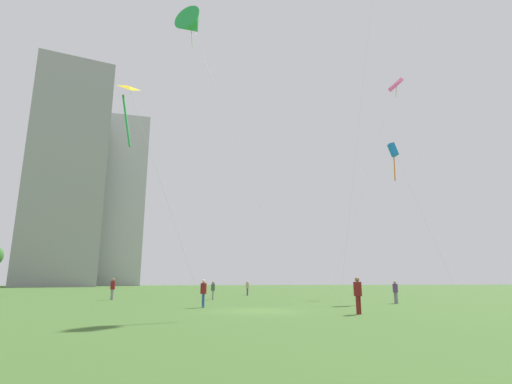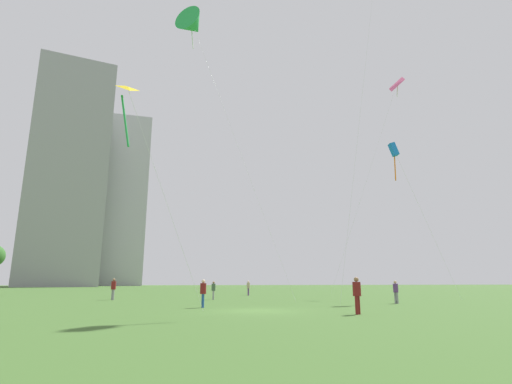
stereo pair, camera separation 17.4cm
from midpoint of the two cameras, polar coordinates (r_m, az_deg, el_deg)
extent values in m
plane|color=#3D6028|center=(22.72, 0.42, -16.95)|extent=(280.00, 280.00, 0.00)
cylinder|color=maroon|center=(20.98, 14.71, -15.68)|extent=(0.17, 0.17, 0.89)
cylinder|color=maroon|center=(21.14, 14.94, -15.64)|extent=(0.17, 0.17, 0.89)
cylinder|color=maroon|center=(21.03, 14.70, -13.51)|extent=(0.41, 0.41, 0.70)
sphere|color=#997051|center=(21.03, 14.63, -12.23)|extent=(0.24, 0.24, 0.24)
cylinder|color=#1E478C|center=(25.56, -7.57, -15.45)|extent=(0.16, 0.16, 0.83)
cylinder|color=#1E478C|center=(25.73, -7.54, -15.43)|extent=(0.16, 0.16, 0.83)
cylinder|color=maroon|center=(25.62, -7.51, -13.77)|extent=(0.38, 0.38, 0.66)
sphere|color=beige|center=(25.61, -7.48, -12.78)|extent=(0.23, 0.23, 0.23)
cylinder|color=#593372|center=(46.44, -1.04, -14.35)|extent=(0.15, 0.15, 0.80)
cylinder|color=#593372|center=(46.60, -1.00, -14.34)|extent=(0.15, 0.15, 0.80)
cylinder|color=tan|center=(46.51, -1.02, -13.46)|extent=(0.37, 0.37, 0.63)
sphere|color=beige|center=(46.50, -1.01, -12.94)|extent=(0.22, 0.22, 0.22)
cylinder|color=gray|center=(36.38, -6.10, -14.72)|extent=(0.15, 0.15, 0.77)
cylinder|color=gray|center=(36.22, -6.09, -14.73)|extent=(0.15, 0.15, 0.77)
cylinder|color=#3F593F|center=(36.28, -6.07, -13.63)|extent=(0.36, 0.36, 0.61)
sphere|color=#997051|center=(36.28, -6.05, -12.98)|extent=(0.21, 0.21, 0.21)
cylinder|color=gray|center=(37.89, -20.07, -13.87)|extent=(0.17, 0.17, 0.90)
cylinder|color=gray|center=(37.73, -19.95, -13.89)|extent=(0.17, 0.17, 0.90)
cylinder|color=maroon|center=(37.79, -19.92, -12.66)|extent=(0.41, 0.41, 0.71)
sphere|color=#997051|center=(37.79, -19.86, -11.94)|extent=(0.24, 0.24, 0.24)
cylinder|color=gray|center=(31.80, 20.05, -14.31)|extent=(0.15, 0.15, 0.80)
cylinder|color=gray|center=(31.90, 19.80, -14.32)|extent=(0.15, 0.15, 0.80)
cylinder|color=#593372|center=(31.83, 19.82, -13.03)|extent=(0.37, 0.37, 0.63)
sphere|color=tan|center=(31.83, 19.76, -12.27)|extent=(0.22, 0.22, 0.22)
cylinder|color=silver|center=(36.98, -2.80, 7.48)|extent=(8.95, 7.43, 28.93)
cone|color=green|center=(46.92, -9.08, 22.92)|extent=(4.14, 4.05, 3.50)
cylinder|color=white|center=(46.01, -9.15, 21.31)|extent=(0.35, 0.12, 2.58)
cylinder|color=silver|center=(54.12, 15.65, 0.85)|extent=(8.95, 4.84, 27.98)
pyramid|color=#E5598C|center=(58.91, 19.87, 14.58)|extent=(2.19, 2.48, 2.03)
cylinder|color=white|center=(58.46, 19.98, 13.64)|extent=(0.23, 0.27, 1.51)
cylinder|color=silver|center=(38.19, 23.78, -4.18)|extent=(5.63, 0.57, 13.33)
cube|color=blue|center=(37.97, 19.54, 5.86)|extent=(0.82, 0.58, 1.34)
cylinder|color=orange|center=(37.50, 19.73, 3.47)|extent=(0.42, 0.52, 2.67)
cylinder|color=silver|center=(36.30, 15.34, 13.38)|extent=(7.38, 3.99, 34.78)
cylinder|color=silver|center=(20.90, -12.45, -2.20)|extent=(4.16, 4.78, 10.77)
pyramid|color=yellow|center=(20.55, -17.94, 14.32)|extent=(1.17, 1.39, 0.79)
cylinder|color=green|center=(19.87, -18.30, 9.87)|extent=(0.64, 0.41, 2.73)
cube|color=#A8A8AD|center=(155.33, -18.20, -1.37)|extent=(16.44, 22.01, 61.52)
cube|color=#939399|center=(136.02, -25.59, 2.33)|extent=(27.13, 28.75, 68.48)
camera|label=1|loc=(0.09, -89.83, -0.04)|focal=27.45mm
camera|label=2|loc=(0.09, 90.17, 0.04)|focal=27.45mm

